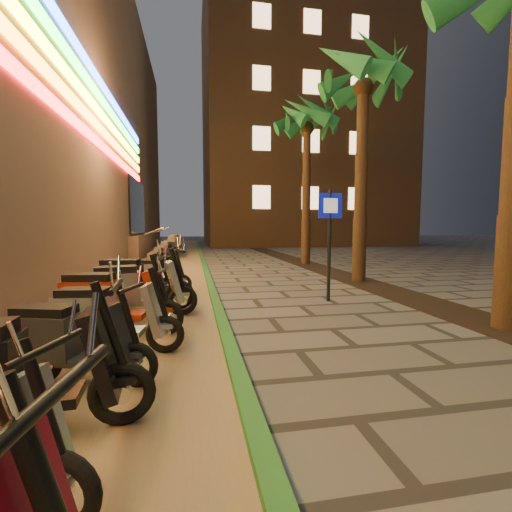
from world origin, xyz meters
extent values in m
plane|color=#474442|center=(0.00, 0.00, 0.00)|extent=(120.00, 120.00, 0.00)
cube|color=#8C7251|center=(-2.60, 10.00, 0.01)|extent=(3.40, 60.00, 0.01)
cube|color=#286C28|center=(-0.90, 10.00, 0.05)|extent=(0.18, 60.00, 0.10)
cube|color=black|center=(3.60, 5.00, 0.01)|extent=(1.20, 40.00, 0.02)
cube|color=black|center=(-4.45, 18.00, 2.80)|extent=(0.08, 5.00, 3.00)
cube|color=gray|center=(-6.50, 18.00, 0.60)|extent=(5.00, 6.00, 1.20)
cube|color=#FF1414|center=(-4.45, 6.00, 4.50)|extent=(0.06, 26.00, 0.28)
cube|color=orange|center=(-4.45, 6.00, 5.05)|extent=(0.06, 26.00, 0.28)
cube|color=yellow|center=(-4.45, 6.00, 5.60)|extent=(0.06, 26.00, 0.28)
cube|color=#19E526|center=(-4.45, 6.00, 6.15)|extent=(0.06, 26.00, 0.28)
cube|color=gray|center=(-3.50, 18.00, 0.15)|extent=(0.35, 5.00, 0.30)
cube|color=gray|center=(-3.15, 18.00, 0.45)|extent=(0.35, 5.00, 0.30)
cube|color=gray|center=(-2.80, 18.00, 0.75)|extent=(0.35, 5.00, 0.30)
cube|color=gray|center=(-2.45, 18.00, 1.05)|extent=(0.35, 5.00, 0.30)
cylinder|color=silver|center=(-3.90, 16.00, 1.25)|extent=(2.09, 0.06, 0.81)
cylinder|color=silver|center=(-3.90, 20.00, 1.25)|extent=(2.09, 0.06, 0.81)
cube|color=brown|center=(9.00, 32.00, 12.50)|extent=(18.00, 16.00, 25.00)
cube|color=#E3B47D|center=(4.00, 23.97, 4.00)|extent=(1.40, 0.06, 1.80)
cube|color=#E3B47D|center=(8.00, 23.97, 4.00)|extent=(1.40, 0.06, 1.80)
cube|color=#E3B47D|center=(12.00, 23.97, 4.00)|extent=(1.40, 0.06, 1.80)
cube|color=#E3B47D|center=(4.00, 23.97, 8.50)|extent=(1.40, 0.06, 1.80)
cube|color=#E3B47D|center=(8.00, 23.97, 8.50)|extent=(1.40, 0.06, 1.80)
cube|color=#E3B47D|center=(12.00, 23.97, 8.50)|extent=(1.40, 0.06, 1.80)
cube|color=#E3B47D|center=(4.00, 23.97, 13.00)|extent=(1.40, 0.06, 1.80)
cube|color=#E3B47D|center=(8.00, 23.97, 13.00)|extent=(1.40, 0.06, 1.80)
cube|color=#E3B47D|center=(12.00, 23.97, 13.00)|extent=(1.40, 0.06, 1.80)
cube|color=#E3B47D|center=(4.00, 23.97, 17.50)|extent=(1.40, 0.06, 1.80)
cube|color=#E3B47D|center=(8.00, 23.97, 17.50)|extent=(1.40, 0.06, 1.80)
cube|color=#E3B47D|center=(12.00, 23.97, 17.50)|extent=(1.40, 0.06, 1.80)
cylinder|color=#472D19|center=(3.60, 7.00, 2.85)|extent=(0.40, 0.40, 5.70)
sphere|color=#472D19|center=(3.60, 7.00, 5.70)|extent=(0.56, 0.56, 0.56)
cone|color=#1C5923|center=(4.49, 7.00, 6.15)|extent=(0.60, 1.93, 1.52)
cone|color=#1C5923|center=(4.28, 7.57, 6.15)|extent=(1.70, 1.86, 1.52)
cone|color=#1C5923|center=(3.75, 7.87, 6.15)|extent=(2.00, 0.93, 1.52)
cone|color=#1C5923|center=(3.16, 7.77, 6.15)|extent=(1.97, 1.48, 1.52)
cone|color=#1C5923|center=(2.77, 7.30, 6.15)|extent=(1.22, 2.02, 1.52)
cone|color=#1C5923|center=(2.77, 6.70, 6.15)|extent=(1.22, 2.02, 1.52)
cone|color=#1C5923|center=(3.16, 6.23, 6.15)|extent=(1.97, 1.48, 1.52)
cone|color=#1C5923|center=(3.75, 6.13, 6.15)|extent=(2.00, 0.93, 1.52)
cone|color=#1C5923|center=(4.28, 6.43, 6.15)|extent=(1.70, 1.86, 1.52)
cylinder|color=#472D19|center=(3.60, 12.00, 2.98)|extent=(0.40, 0.40, 5.95)
sphere|color=#472D19|center=(3.60, 12.00, 5.95)|extent=(0.56, 0.56, 0.56)
cone|color=#1C5923|center=(4.49, 12.00, 6.40)|extent=(0.60, 1.93, 1.52)
cone|color=#1C5923|center=(4.28, 12.57, 6.40)|extent=(1.70, 1.86, 1.52)
cone|color=#1C5923|center=(3.75, 12.87, 6.40)|extent=(2.00, 0.93, 1.52)
cone|color=#1C5923|center=(3.16, 12.77, 6.40)|extent=(1.97, 1.48, 1.52)
cone|color=#1C5923|center=(2.77, 12.30, 6.40)|extent=(1.22, 2.02, 1.52)
cone|color=#1C5923|center=(2.77, 11.70, 6.40)|extent=(1.22, 2.02, 1.52)
cone|color=#1C5923|center=(3.16, 11.23, 6.40)|extent=(1.97, 1.48, 1.52)
cone|color=#1C5923|center=(3.75, 11.13, 6.40)|extent=(2.00, 0.93, 1.52)
cone|color=#1C5923|center=(4.28, 11.43, 6.40)|extent=(1.70, 1.86, 1.52)
cylinder|color=black|center=(1.59, 4.51, 1.23)|extent=(0.08, 0.08, 2.46)
cube|color=#0D15AC|center=(1.59, 4.49, 2.11)|extent=(0.54, 0.05, 0.54)
cube|color=white|center=(1.59, 4.46, 2.11)|extent=(0.31, 0.03, 0.31)
cylinder|color=black|center=(-1.79, -1.56, 0.85)|extent=(0.30, 0.11, 0.78)
cylinder|color=black|center=(-1.74, -1.57, 1.18)|extent=(0.13, 0.61, 0.05)
torus|color=black|center=(-2.08, -0.74, 0.24)|extent=(0.49, 0.22, 0.48)
cylinder|color=silver|center=(-2.08, -0.74, 0.24)|extent=(0.15, 0.12, 0.13)
cube|color=#B0B1B9|center=(-2.20, -0.70, 0.55)|extent=(0.34, 0.42, 0.65)
cylinder|color=black|center=(-2.14, -0.72, 0.74)|extent=(0.26, 0.13, 0.68)
cylinder|color=black|center=(-2.10, -0.73, 1.03)|extent=(0.19, 0.52, 0.04)
cube|color=#B0B1B9|center=(-2.08, -0.74, 0.35)|extent=(0.23, 0.18, 0.06)
torus|color=black|center=(-1.96, 0.28, 0.27)|extent=(0.55, 0.15, 0.54)
cylinder|color=silver|center=(-1.96, 0.28, 0.27)|extent=(0.15, 0.12, 0.15)
cube|color=black|center=(-2.55, 0.24, 0.31)|extent=(0.60, 0.40, 0.08)
cube|color=black|center=(-2.10, 0.27, 0.63)|extent=(0.31, 0.44, 0.73)
cylinder|color=black|center=(-2.03, 0.28, 0.83)|extent=(0.29, 0.10, 0.77)
cylinder|color=black|center=(-1.98, 0.28, 1.17)|extent=(0.10, 0.61, 0.05)
cube|color=black|center=(-1.96, 0.28, 0.40)|extent=(0.24, 0.16, 0.06)
torus|color=black|center=(-2.96, 1.25, 0.24)|extent=(0.49, 0.22, 0.48)
cylinder|color=silver|center=(-2.96, 1.25, 0.24)|extent=(0.15, 0.12, 0.13)
torus|color=black|center=(-1.96, 0.97, 0.24)|extent=(0.49, 0.22, 0.48)
cylinder|color=silver|center=(-1.96, 0.97, 0.24)|extent=(0.15, 0.12, 0.13)
cube|color=#2A2D2F|center=(-2.47, 1.11, 0.28)|extent=(0.57, 0.44, 0.07)
cube|color=#2A2D2F|center=(-2.88, 1.23, 0.51)|extent=(0.72, 0.51, 0.46)
cube|color=black|center=(-2.88, 1.23, 0.78)|extent=(0.63, 0.44, 0.11)
cube|color=#2A2D2F|center=(-2.08, 1.01, 0.55)|extent=(0.34, 0.42, 0.65)
cylinder|color=black|center=(-2.02, 0.99, 0.74)|extent=(0.26, 0.13, 0.68)
cylinder|color=black|center=(-1.98, 0.98, 1.03)|extent=(0.18, 0.53, 0.04)
cube|color=#2A2D2F|center=(-1.96, 0.97, 0.35)|extent=(0.23, 0.18, 0.06)
torus|color=black|center=(-2.82, 2.03, 0.25)|extent=(0.51, 0.16, 0.50)
cylinder|color=silver|center=(-2.82, 2.03, 0.25)|extent=(0.15, 0.11, 0.14)
torus|color=black|center=(-1.74, 1.90, 0.25)|extent=(0.51, 0.16, 0.50)
cylinder|color=silver|center=(-1.74, 1.90, 0.25)|extent=(0.15, 0.11, 0.14)
cube|color=silver|center=(-2.29, 1.97, 0.29)|extent=(0.57, 0.39, 0.08)
cube|color=silver|center=(-2.74, 2.02, 0.53)|extent=(0.72, 0.45, 0.48)
cube|color=black|center=(-2.74, 2.02, 0.81)|extent=(0.63, 0.38, 0.12)
cube|color=silver|center=(-1.87, 1.92, 0.58)|extent=(0.30, 0.42, 0.68)
cylinder|color=black|center=(-1.80, 1.91, 0.78)|extent=(0.27, 0.10, 0.72)
cylinder|color=black|center=(-1.76, 1.91, 1.09)|extent=(0.11, 0.56, 0.04)
cube|color=silver|center=(-1.74, 1.90, 0.37)|extent=(0.23, 0.16, 0.06)
torus|color=black|center=(-2.97, 2.83, 0.28)|extent=(0.56, 0.18, 0.55)
cylinder|color=silver|center=(-2.97, 2.83, 0.28)|extent=(0.16, 0.13, 0.15)
torus|color=black|center=(-1.79, 2.67, 0.28)|extent=(0.56, 0.18, 0.55)
cylinder|color=silver|center=(-1.79, 2.67, 0.28)|extent=(0.16, 0.13, 0.15)
cube|color=maroon|center=(-2.39, 2.75, 0.32)|extent=(0.63, 0.44, 0.09)
cube|color=maroon|center=(-2.88, 2.82, 0.59)|extent=(0.79, 0.50, 0.53)
cube|color=black|center=(-2.88, 2.82, 0.89)|extent=(0.70, 0.43, 0.13)
cube|color=maroon|center=(-1.93, 2.69, 0.64)|extent=(0.34, 0.46, 0.75)
cylinder|color=black|center=(-1.86, 2.68, 0.85)|extent=(0.30, 0.11, 0.79)
cylinder|color=black|center=(-1.81, 2.67, 1.19)|extent=(0.13, 0.62, 0.05)
cube|color=maroon|center=(-1.79, 2.67, 0.40)|extent=(0.25, 0.18, 0.06)
torus|color=black|center=(-2.75, 3.53, 0.28)|extent=(0.58, 0.23, 0.57)
cylinder|color=silver|center=(-2.75, 3.53, 0.28)|extent=(0.17, 0.14, 0.15)
torus|color=black|center=(-1.57, 3.80, 0.28)|extent=(0.58, 0.23, 0.57)
cylinder|color=silver|center=(-1.57, 3.80, 0.28)|extent=(0.17, 0.14, 0.15)
cube|color=#94949B|center=(-2.17, 3.66, 0.33)|extent=(0.67, 0.50, 0.09)
cube|color=#94949B|center=(-2.67, 3.55, 0.60)|extent=(0.84, 0.57, 0.54)
cube|color=black|center=(-2.67, 3.55, 0.91)|extent=(0.74, 0.49, 0.13)
cube|color=#94949B|center=(-1.71, 3.77, 0.65)|extent=(0.38, 0.49, 0.77)
cylinder|color=black|center=(-1.64, 3.78, 0.87)|extent=(0.31, 0.14, 0.81)
cylinder|color=black|center=(-1.59, 3.80, 1.22)|extent=(0.19, 0.63, 0.05)
cube|color=#94949B|center=(-1.57, 3.80, 0.41)|extent=(0.27, 0.20, 0.07)
torus|color=black|center=(-2.87, 4.55, 0.29)|extent=(0.59, 0.20, 0.58)
cylinder|color=silver|center=(-2.87, 4.55, 0.29)|extent=(0.17, 0.13, 0.16)
torus|color=black|center=(-1.63, 4.37, 0.29)|extent=(0.59, 0.20, 0.58)
cylinder|color=silver|center=(-1.63, 4.37, 0.29)|extent=(0.17, 0.13, 0.16)
cube|color=black|center=(-2.26, 4.46, 0.34)|extent=(0.66, 0.47, 0.09)
cube|color=black|center=(-2.78, 4.54, 0.62)|extent=(0.84, 0.54, 0.56)
cube|color=black|center=(-2.78, 4.54, 0.94)|extent=(0.74, 0.46, 0.13)
cube|color=black|center=(-1.79, 4.39, 0.67)|extent=(0.36, 0.49, 0.79)
cylinder|color=black|center=(-1.71, 4.38, 0.89)|extent=(0.31, 0.12, 0.83)
cylinder|color=black|center=(-1.65, 4.37, 1.25)|extent=(0.14, 0.65, 0.05)
cube|color=black|center=(-1.63, 4.37, 0.43)|extent=(0.27, 0.19, 0.07)
torus|color=black|center=(-3.02, 5.33, 0.24)|extent=(0.49, 0.16, 0.49)
cylinder|color=silver|center=(-3.02, 5.33, 0.24)|extent=(0.14, 0.11, 0.13)
torus|color=black|center=(-1.99, 5.47, 0.24)|extent=(0.49, 0.16, 0.49)
cylinder|color=silver|center=(-1.99, 5.47, 0.24)|extent=(0.14, 0.11, 0.13)
cube|color=#27292C|center=(-2.51, 5.40, 0.28)|extent=(0.55, 0.39, 0.07)
cube|color=#27292C|center=(-2.95, 5.34, 0.51)|extent=(0.70, 0.44, 0.47)
cube|color=black|center=(-2.95, 5.34, 0.79)|extent=(0.62, 0.38, 0.11)
cube|color=#27292C|center=(-2.12, 5.46, 0.56)|extent=(0.30, 0.41, 0.66)
cylinder|color=black|center=(-2.05, 5.47, 0.75)|extent=(0.26, 0.10, 0.69)
cylinder|color=black|center=(-2.00, 5.47, 1.05)|extent=(0.12, 0.54, 0.04)
cube|color=#27292C|center=(-1.99, 5.47, 0.36)|extent=(0.22, 0.16, 0.06)
torus|color=black|center=(-2.60, 6.38, 0.24)|extent=(0.48, 0.23, 0.47)
cylinder|color=silver|center=(-2.60, 6.38, 0.24)|extent=(0.15, 0.13, 0.13)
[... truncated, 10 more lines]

